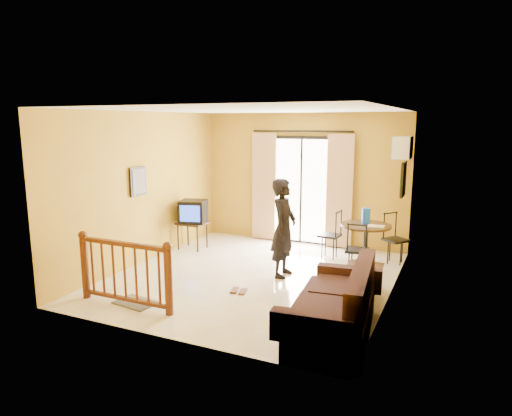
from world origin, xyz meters
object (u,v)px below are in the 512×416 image
at_px(dining_table, 366,233).
at_px(coffee_table, 361,278).
at_px(sofa, 337,310).
at_px(standing_person, 284,228).
at_px(television, 193,211).

relative_size(dining_table, coffee_table, 0.97).
relative_size(sofa, standing_person, 1.19).
height_order(television, coffee_table, television).
distance_m(television, sofa, 4.60).
xyz_separation_m(television, dining_table, (3.47, 0.38, -0.19)).
bearing_deg(coffee_table, television, 162.18).
relative_size(television, sofa, 0.31).
height_order(dining_table, sofa, sofa).
relative_size(television, dining_table, 0.68).
height_order(sofa, standing_person, standing_person).
relative_size(television, coffee_table, 0.66).
distance_m(television, coffee_table, 3.94).
bearing_deg(sofa, standing_person, 121.56).
bearing_deg(sofa, dining_table, 88.87).
xyz_separation_m(television, standing_person, (2.31, -0.80, 0.05)).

